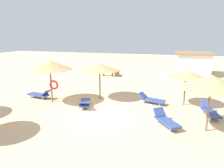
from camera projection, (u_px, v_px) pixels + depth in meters
name	position (u px, v px, depth m)	size (l,w,h in m)	color
ground_plane	(98.00, 113.00, 12.88)	(80.00, 80.00, 0.00)	#DBBA8C
parasol_0	(186.00, 74.00, 13.87)	(2.53, 2.53, 2.50)	#75604C
parasol_3	(212.00, 82.00, 9.94)	(3.00, 3.00, 2.92)	#75604C
parasol_4	(100.00, 67.00, 15.27)	(2.90, 2.90, 2.73)	#75604C
parasol_5	(50.00, 65.00, 14.41)	(3.20, 3.20, 3.05)	#75604C
lounger_0	(210.00, 111.00, 12.38)	(1.03, 1.99, 0.71)	#33478C
lounger_3	(166.00, 120.00, 11.09)	(1.62, 1.89, 0.75)	#33478C
lounger_4	(85.00, 103.00, 13.91)	(1.24, 2.01, 0.67)	#33478C
lounger_5	(40.00, 94.00, 15.83)	(1.95, 0.90, 0.74)	#33478C
lounger_6	(151.00, 99.00, 14.66)	(2.00, 1.14, 0.70)	#33478C
bench_0	(117.00, 73.00, 24.36)	(0.55, 1.53, 0.49)	brown
bench_1	(108.00, 73.00, 24.33)	(1.52, 0.46, 0.49)	brown
beach_cabana	(193.00, 63.00, 25.04)	(4.18, 4.39, 2.72)	white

